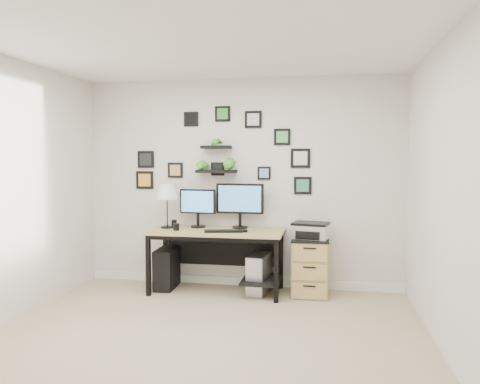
% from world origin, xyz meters
% --- Properties ---
extents(room, '(4.00, 4.00, 4.00)m').
position_xyz_m(room, '(0.00, 1.98, 0.05)').
color(room, tan).
rests_on(room, ground).
extents(desk, '(1.60, 0.70, 0.75)m').
position_xyz_m(desk, '(-0.20, 1.67, 0.63)').
color(desk, tan).
rests_on(desk, ground).
extents(monitor_left, '(0.47, 0.20, 0.48)m').
position_xyz_m(monitor_left, '(-0.52, 1.83, 1.03)').
color(monitor_left, black).
rests_on(monitor_left, desk).
extents(monitor_right, '(0.60, 0.20, 0.55)m').
position_xyz_m(monitor_right, '(0.01, 1.86, 1.08)').
color(monitor_right, black).
rests_on(monitor_right, desk).
extents(keyboard, '(0.47, 0.23, 0.02)m').
position_xyz_m(keyboard, '(-0.12, 1.51, 0.76)').
color(keyboard, black).
rests_on(keyboard, desk).
extents(mouse, '(0.08, 0.10, 0.03)m').
position_xyz_m(mouse, '(0.12, 1.56, 0.76)').
color(mouse, black).
rests_on(mouse, desk).
extents(table_lamp, '(0.27, 0.27, 0.54)m').
position_xyz_m(table_lamp, '(-0.88, 1.72, 1.19)').
color(table_lamp, black).
rests_on(table_lamp, desk).
extents(mug, '(0.07, 0.07, 0.08)m').
position_xyz_m(mug, '(-0.71, 1.54, 0.79)').
color(mug, black).
rests_on(mug, desk).
extents(pen_cup, '(0.07, 0.07, 0.09)m').
position_xyz_m(pen_cup, '(-0.83, 1.83, 0.79)').
color(pen_cup, black).
rests_on(pen_cup, desk).
extents(pc_tower_black, '(0.24, 0.50, 0.49)m').
position_xyz_m(pc_tower_black, '(-0.89, 1.70, 0.25)').
color(pc_tower_black, black).
rests_on(pc_tower_black, ground).
extents(pc_tower_grey, '(0.27, 0.49, 0.46)m').
position_xyz_m(pc_tower_grey, '(0.27, 1.68, 0.23)').
color(pc_tower_grey, gray).
rests_on(pc_tower_grey, ground).
extents(file_cabinet, '(0.43, 0.53, 0.67)m').
position_xyz_m(file_cabinet, '(0.88, 1.72, 0.34)').
color(file_cabinet, tan).
rests_on(file_cabinet, ground).
extents(printer, '(0.46, 0.40, 0.19)m').
position_xyz_m(printer, '(0.88, 1.73, 0.76)').
color(printer, silver).
rests_on(printer, file_cabinet).
extents(wall_decor, '(2.27, 0.18, 1.09)m').
position_xyz_m(wall_decor, '(-0.26, 1.93, 1.65)').
color(wall_decor, black).
rests_on(wall_decor, ground).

